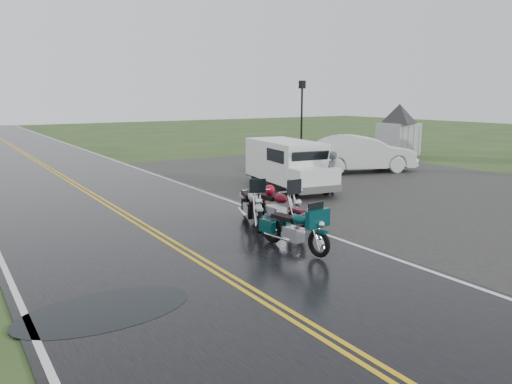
{
  "coord_description": "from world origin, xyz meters",
  "views": [
    {
      "loc": [
        -4.79,
        -9.77,
        3.72
      ],
      "look_at": [
        2.8,
        2.0,
        1.0
      ],
      "focal_mm": 35.0,
      "sensor_mm": 36.0,
      "label": 1
    }
  ],
  "objects_px": {
    "motorcycle_silver": "(258,209)",
    "person_at_van": "(331,175)",
    "visitor_center": "(399,117)",
    "sedan_white": "(360,154)",
    "motorcycle_red": "(297,211)",
    "motorcycle_teal": "(319,233)",
    "lamp_post_far_right": "(302,121)",
    "van_white": "(292,172)"
  },
  "relations": [
    {
      "from": "visitor_center",
      "to": "motorcycle_teal",
      "type": "height_order",
      "value": "visitor_center"
    },
    {
      "from": "visitor_center",
      "to": "person_at_van",
      "type": "height_order",
      "value": "visitor_center"
    },
    {
      "from": "lamp_post_far_right",
      "to": "visitor_center",
      "type": "bearing_deg",
      "value": -3.78
    },
    {
      "from": "van_white",
      "to": "motorcycle_teal",
      "type": "bearing_deg",
      "value": -113.21
    },
    {
      "from": "motorcycle_silver",
      "to": "sedan_white",
      "type": "height_order",
      "value": "sedan_white"
    },
    {
      "from": "motorcycle_teal",
      "to": "lamp_post_far_right",
      "type": "distance_m",
      "value": 17.28
    },
    {
      "from": "motorcycle_silver",
      "to": "person_at_van",
      "type": "bearing_deg",
      "value": 50.49
    },
    {
      "from": "sedan_white",
      "to": "lamp_post_far_right",
      "type": "bearing_deg",
      "value": 17.48
    },
    {
      "from": "motorcycle_teal",
      "to": "lamp_post_far_right",
      "type": "relative_size",
      "value": 0.47
    },
    {
      "from": "visitor_center",
      "to": "lamp_post_far_right",
      "type": "bearing_deg",
      "value": 176.22
    },
    {
      "from": "person_at_van",
      "to": "van_white",
      "type": "bearing_deg",
      "value": -44.97
    },
    {
      "from": "motorcycle_silver",
      "to": "lamp_post_far_right",
      "type": "height_order",
      "value": "lamp_post_far_right"
    },
    {
      "from": "visitor_center",
      "to": "motorcycle_silver",
      "type": "distance_m",
      "value": 20.87
    },
    {
      "from": "van_white",
      "to": "person_at_van",
      "type": "relative_size",
      "value": 3.03
    },
    {
      "from": "motorcycle_red",
      "to": "motorcycle_silver",
      "type": "height_order",
      "value": "motorcycle_red"
    },
    {
      "from": "motorcycle_silver",
      "to": "person_at_van",
      "type": "distance_m",
      "value": 5.96
    },
    {
      "from": "van_white",
      "to": "lamp_post_far_right",
      "type": "relative_size",
      "value": 1.1
    },
    {
      "from": "motorcycle_silver",
      "to": "sedan_white",
      "type": "bearing_deg",
      "value": 53.74
    },
    {
      "from": "motorcycle_red",
      "to": "motorcycle_silver",
      "type": "bearing_deg",
      "value": 133.28
    },
    {
      "from": "motorcycle_silver",
      "to": "van_white",
      "type": "height_order",
      "value": "van_white"
    },
    {
      "from": "motorcycle_red",
      "to": "motorcycle_teal",
      "type": "xyz_separation_m",
      "value": [
        -0.64,
        -1.68,
        -0.09
      ]
    },
    {
      "from": "van_white",
      "to": "sedan_white",
      "type": "distance_m",
      "value": 7.35
    },
    {
      "from": "motorcycle_teal",
      "to": "motorcycle_silver",
      "type": "bearing_deg",
      "value": 83.93
    },
    {
      "from": "person_at_van",
      "to": "motorcycle_red",
      "type": "bearing_deg",
      "value": 15.41
    },
    {
      "from": "visitor_center",
      "to": "motorcycle_silver",
      "type": "bearing_deg",
      "value": -148.36
    },
    {
      "from": "lamp_post_far_right",
      "to": "person_at_van",
      "type": "bearing_deg",
      "value": -121.43
    },
    {
      "from": "motorcycle_red",
      "to": "person_at_van",
      "type": "relative_size",
      "value": 1.51
    },
    {
      "from": "motorcycle_teal",
      "to": "person_at_van",
      "type": "bearing_deg",
      "value": 38.97
    },
    {
      "from": "visitor_center",
      "to": "sedan_white",
      "type": "xyz_separation_m",
      "value": [
        -7.39,
        -4.16,
        -1.51
      ]
    },
    {
      "from": "lamp_post_far_right",
      "to": "motorcycle_silver",
      "type": "bearing_deg",
      "value": -132.14
    },
    {
      "from": "motorcycle_red",
      "to": "person_at_van",
      "type": "xyz_separation_m",
      "value": [
        4.45,
        3.71,
        0.09
      ]
    },
    {
      "from": "visitor_center",
      "to": "motorcycle_red",
      "type": "bearing_deg",
      "value": -145.57
    },
    {
      "from": "visitor_center",
      "to": "person_at_van",
      "type": "distance_m",
      "value": 14.93
    },
    {
      "from": "motorcycle_red",
      "to": "motorcycle_silver",
      "type": "relative_size",
      "value": 1.01
    },
    {
      "from": "motorcycle_red",
      "to": "person_at_van",
      "type": "distance_m",
      "value": 5.8
    },
    {
      "from": "van_white",
      "to": "motorcycle_red",
      "type": "bearing_deg",
      "value": -116.92
    },
    {
      "from": "motorcycle_red",
      "to": "person_at_van",
      "type": "bearing_deg",
      "value": 39.29
    },
    {
      "from": "visitor_center",
      "to": "person_at_van",
      "type": "xyz_separation_m",
      "value": [
        -12.54,
        -7.94,
        -1.57
      ]
    },
    {
      "from": "visitor_center",
      "to": "lamp_post_far_right",
      "type": "height_order",
      "value": "visitor_center"
    },
    {
      "from": "van_white",
      "to": "visitor_center",
      "type": "bearing_deg",
      "value": 36.36
    },
    {
      "from": "visitor_center",
      "to": "sedan_white",
      "type": "relative_size",
      "value": 2.96
    },
    {
      "from": "sedan_white",
      "to": "person_at_van",
      "type": "bearing_deg",
      "value": 143.59
    }
  ]
}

